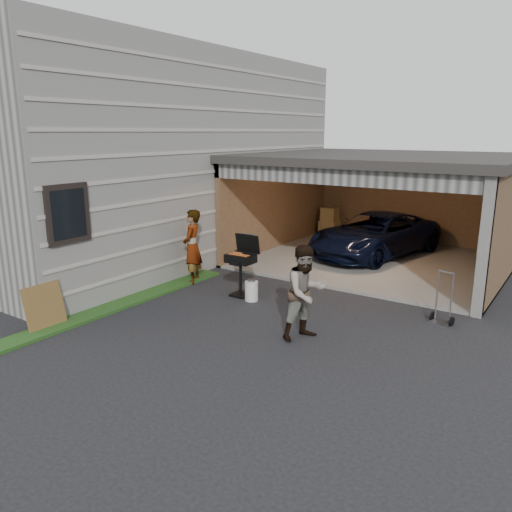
# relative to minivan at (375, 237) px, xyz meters

# --- Properties ---
(ground) EXTENTS (80.00, 80.00, 0.00)m
(ground) POSITION_rel_minivan_xyz_m (-0.50, -6.90, -0.60)
(ground) COLOR black
(ground) RESTS_ON ground
(house) EXTENTS (7.00, 11.00, 5.50)m
(house) POSITION_rel_minivan_xyz_m (-6.50, -2.90, 2.15)
(house) COLOR #474744
(house) RESTS_ON ground
(groundcover_strip) EXTENTS (0.50, 8.00, 0.06)m
(groundcover_strip) POSITION_rel_minivan_xyz_m (-2.75, -7.90, -0.57)
(groundcover_strip) COLOR #193814
(groundcover_strip) RESTS_ON ground
(garage) EXTENTS (6.80, 6.30, 2.90)m
(garage) POSITION_rel_minivan_xyz_m (0.26, -0.11, 1.27)
(garage) COLOR #605E59
(garage) RESTS_ON ground
(minivan) EXTENTS (2.90, 4.63, 1.19)m
(minivan) POSITION_rel_minivan_xyz_m (0.00, 0.00, 0.00)
(minivan) COLOR black
(minivan) RESTS_ON ground
(woman) EXTENTS (0.63, 0.75, 1.74)m
(woman) POSITION_rel_minivan_xyz_m (-2.60, -4.75, 0.27)
(woman) COLOR silver
(woman) RESTS_ON ground
(man) EXTENTS (0.90, 0.99, 1.65)m
(man) POSITION_rel_minivan_xyz_m (1.16, -6.12, 0.23)
(man) COLOR #50241F
(man) RESTS_ON ground
(bbq_grill) EXTENTS (0.59, 0.52, 1.32)m
(bbq_grill) POSITION_rel_minivan_xyz_m (-1.10, -4.87, 0.19)
(bbq_grill) COLOR black
(bbq_grill) RESTS_ON ground
(propane_tank) EXTENTS (0.37, 0.37, 0.42)m
(propane_tank) POSITION_rel_minivan_xyz_m (-0.72, -5.03, -0.39)
(propane_tank) COLOR silver
(propane_tank) RESTS_ON ground
(plywood_panel) EXTENTS (0.21, 0.75, 0.82)m
(plywood_panel) POSITION_rel_minivan_xyz_m (-2.90, -8.40, -0.18)
(plywood_panel) COLOR brown
(plywood_panel) RESTS_ON ground
(hand_truck) EXTENTS (0.44, 0.38, 1.01)m
(hand_truck) POSITION_rel_minivan_xyz_m (2.92, -4.12, -0.40)
(hand_truck) COLOR slate
(hand_truck) RESTS_ON ground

